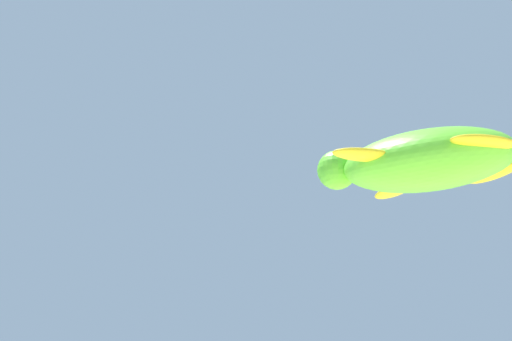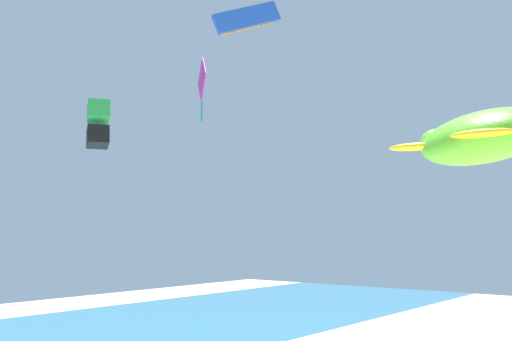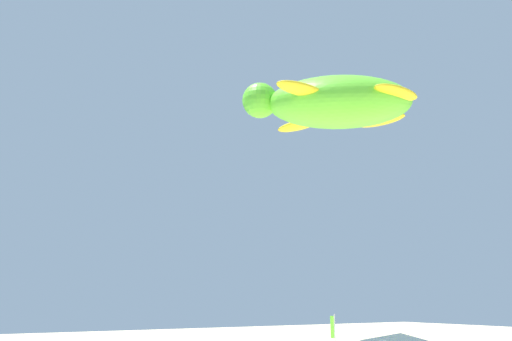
{
  "view_description": "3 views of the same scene",
  "coord_description": "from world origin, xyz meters",
  "px_view_note": "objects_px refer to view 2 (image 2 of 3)",
  "views": [
    {
      "loc": [
        -13.79,
        11.62,
        4.92
      ],
      "look_at": [
        -1.08,
        9.55,
        9.49
      ],
      "focal_mm": 40.39,
      "sensor_mm": 36.0,
      "label": 1
    },
    {
      "loc": [
        -20.35,
        -4.85,
        8.19
      ],
      "look_at": [
        -1.08,
        10.35,
        10.78
      ],
      "focal_mm": 41.0,
      "sensor_mm": 36.0,
      "label": 2
    },
    {
      "loc": [
        -11.94,
        16.65,
        4.04
      ],
      "look_at": [
        -1.08,
        9.9,
        7.13
      ],
      "focal_mm": 37.46,
      "sensor_mm": 36.0,
      "label": 3
    }
  ],
  "objects_px": {
    "kite_diamond_magenta": "(202,82)",
    "kite_parafoil_blue": "(247,18)",
    "kite_box_green": "(98,124)",
    "kite_turtle_lime": "(481,138)"
  },
  "relations": [
    {
      "from": "kite_box_green",
      "to": "kite_parafoil_blue",
      "type": "bearing_deg",
      "value": -25.53
    },
    {
      "from": "kite_box_green",
      "to": "kite_parafoil_blue",
      "type": "distance_m",
      "value": 9.53
    },
    {
      "from": "kite_turtle_lime",
      "to": "kite_diamond_magenta",
      "type": "xyz_separation_m",
      "value": [
        5.97,
        21.69,
        7.15
      ]
    },
    {
      "from": "kite_diamond_magenta",
      "to": "kite_parafoil_blue",
      "type": "distance_m",
      "value": 13.26
    },
    {
      "from": "kite_box_green",
      "to": "kite_diamond_magenta",
      "type": "distance_m",
      "value": 13.84
    },
    {
      "from": "kite_turtle_lime",
      "to": "kite_box_green",
      "type": "bearing_deg",
      "value": 53.8
    },
    {
      "from": "kite_box_green",
      "to": "kite_turtle_lime",
      "type": "bearing_deg",
      "value": -38.89
    },
    {
      "from": "kite_box_green",
      "to": "kite_parafoil_blue",
      "type": "xyz_separation_m",
      "value": [
        4.2,
        -6.6,
        5.43
      ]
    },
    {
      "from": "kite_turtle_lime",
      "to": "kite_parafoil_blue",
      "type": "distance_m",
      "value": 13.28
    },
    {
      "from": "kite_turtle_lime",
      "to": "kite_diamond_magenta",
      "type": "height_order",
      "value": "kite_diamond_magenta"
    }
  ]
}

